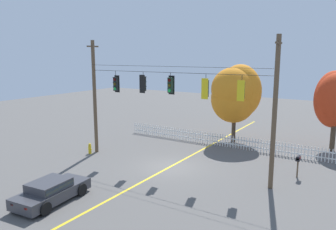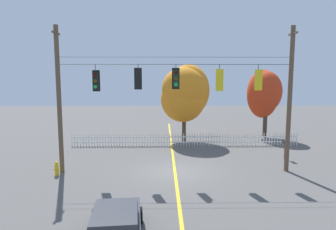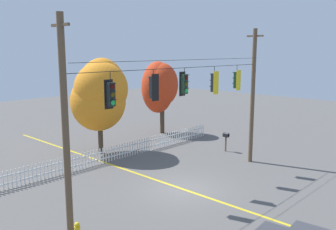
{
  "view_description": "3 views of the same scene",
  "coord_description": "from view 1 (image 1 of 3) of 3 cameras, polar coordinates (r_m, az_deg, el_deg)",
  "views": [
    {
      "loc": [
        10.98,
        -17.74,
        7.29
      ],
      "look_at": [
        -0.49,
        0.55,
        3.38
      ],
      "focal_mm": 35.24,
      "sensor_mm": 36.0,
      "label": 1
    },
    {
      "loc": [
        -0.69,
        -17.16,
        5.55
      ],
      "look_at": [
        -0.4,
        0.46,
        3.29
      ],
      "focal_mm": 32.23,
      "sensor_mm": 36.0,
      "label": 2
    },
    {
      "loc": [
        -13.48,
        -11.66,
        7.04
      ],
      "look_at": [
        -0.49,
        0.6,
        3.88
      ],
      "focal_mm": 38.9,
      "sensor_mm": 36.0,
      "label": 3
    }
  ],
  "objects": [
    {
      "name": "roadside_mailbox",
      "position": [
        21.47,
        21.59,
        -7.21
      ],
      "size": [
        0.25,
        0.44,
        1.36
      ],
      "color": "brown",
      "rests_on": "ground"
    },
    {
      "name": "traffic_signal_northbound_primary",
      "position": [
        18.9,
        12.6,
        4.17
      ],
      "size": [
        0.43,
        0.38,
        1.46
      ],
      "color": "black"
    },
    {
      "name": "traffic_signal_northbound_secondary",
      "position": [
        20.93,
        0.44,
        5.2
      ],
      "size": [
        0.43,
        0.38,
        1.39
      ],
      "color": "black"
    },
    {
      "name": "autumn_maple_mid",
      "position": [
        28.1,
        26.86,
        2.56
      ],
      "size": [
        3.01,
        3.05,
        6.17
      ],
      "color": "#473828",
      "rests_on": "ground"
    },
    {
      "name": "signal_support_span",
      "position": [
        21.08,
        0.33,
        2.07
      ],
      "size": [
        13.45,
        1.1,
        8.38
      ],
      "color": "brown",
      "rests_on": "ground"
    },
    {
      "name": "ground",
      "position": [
        22.1,
        0.32,
        -8.99
      ],
      "size": [
        80.0,
        80.0,
        0.0
      ],
      "primitive_type": "plane",
      "color": "#565451"
    },
    {
      "name": "traffic_signal_eastbound_side",
      "position": [
        22.11,
        -4.31,
        5.42
      ],
      "size": [
        0.43,
        0.38,
        1.41
      ],
      "color": "black"
    },
    {
      "name": "traffic_signal_westbound_side",
      "position": [
        23.63,
        -8.99,
        5.35
      ],
      "size": [
        0.43,
        0.38,
        1.52
      ],
      "color": "black"
    },
    {
      "name": "traffic_signal_southbound_primary",
      "position": [
        19.75,
        6.52,
        4.58
      ],
      "size": [
        0.43,
        0.38,
        1.5
      ],
      "color": "black"
    },
    {
      "name": "lane_centerline_stripe",
      "position": [
        22.1,
        0.32,
        -8.98
      ],
      "size": [
        0.16,
        36.0,
        0.01
      ],
      "primitive_type": "cube",
      "color": "gold",
      "rests_on": "ground"
    },
    {
      "name": "parked_car",
      "position": [
        17.97,
        -19.57,
        -12.2
      ],
      "size": [
        2.14,
        4.11,
        1.15
      ],
      "color": "#38383D",
      "rests_on": "ground"
    },
    {
      "name": "white_picket_fence",
      "position": [
        27.12,
        9.65,
        -4.36
      ],
      "size": [
        18.18,
        0.06,
        1.0
      ],
      "color": "white",
      "rests_on": "ground"
    },
    {
      "name": "autumn_maple_near_fence",
      "position": [
        28.17,
        11.6,
        3.65
      ],
      "size": [
        4.19,
        3.69,
        6.58
      ],
      "color": "#473828",
      "rests_on": "ground"
    },
    {
      "name": "fire_hydrant",
      "position": [
        25.55,
        -13.37,
        -5.66
      ],
      "size": [
        0.38,
        0.22,
        0.81
      ],
      "color": "gold",
      "rests_on": "ground"
    }
  ]
}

